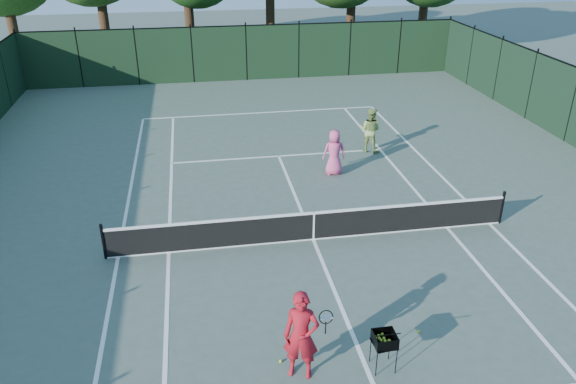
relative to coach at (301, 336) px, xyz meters
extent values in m
plane|color=#48584D|center=(1.37, 5.14, -0.98)|extent=(90.00, 90.00, 0.00)
cube|color=white|center=(-4.11, 5.14, -0.98)|extent=(0.10, 23.77, 0.01)
cube|color=white|center=(6.86, 5.14, -0.98)|extent=(0.10, 23.77, 0.01)
cube|color=white|center=(-2.74, 5.14, -0.98)|extent=(0.10, 23.77, 0.01)
cube|color=white|center=(5.49, 5.14, -0.98)|extent=(0.10, 23.77, 0.01)
cube|color=white|center=(1.37, 17.02, -0.98)|extent=(10.97, 0.10, 0.01)
cube|color=white|center=(1.37, 11.54, -0.98)|extent=(8.23, 0.10, 0.01)
cube|color=white|center=(1.37, 5.14, -0.98)|extent=(0.10, 12.80, 0.01)
cube|color=black|center=(1.37, 5.14, -0.53)|extent=(11.60, 0.03, 0.85)
cube|color=white|center=(1.37, 5.14, -0.11)|extent=(11.60, 0.05, 0.07)
cube|color=white|center=(1.37, 5.14, -0.96)|extent=(11.60, 0.05, 0.04)
cube|color=white|center=(1.37, 5.14, -0.53)|extent=(0.05, 0.04, 0.91)
cylinder|color=black|center=(-4.43, 5.14, -0.45)|extent=(0.09, 0.09, 1.06)
cylinder|color=black|center=(7.17, 5.14, -0.45)|extent=(0.09, 0.09, 1.06)
cube|color=black|center=(1.37, 23.14, 0.52)|extent=(24.00, 0.05, 3.00)
cylinder|color=black|center=(-11.63, 26.64, 1.27)|extent=(0.56, 0.56, 4.50)
cylinder|color=black|center=(-6.63, 27.14, 1.42)|extent=(0.56, 0.56, 4.80)
cylinder|color=black|center=(-1.63, 26.94, 1.17)|extent=(0.56, 0.56, 4.30)
cylinder|color=black|center=(3.37, 27.44, 1.52)|extent=(0.56, 0.56, 5.00)
cylinder|color=black|center=(8.37, 26.74, 1.32)|extent=(0.56, 0.56, 4.60)
cylinder|color=black|center=(13.37, 27.24, 1.22)|extent=(0.56, 0.56, 4.40)
imported|color=#A6131F|center=(0.00, 0.00, 0.00)|extent=(0.83, 0.67, 1.96)
cylinder|color=black|center=(0.54, 0.19, -0.03)|extent=(0.03, 0.03, 0.30)
torus|color=black|center=(0.54, 0.19, 0.24)|extent=(0.30, 0.10, 0.30)
imported|color=#D84C80|center=(3.07, 9.54, -0.15)|extent=(0.85, 0.59, 1.67)
imported|color=#82A251|center=(4.99, 11.45, -0.09)|extent=(1.09, 1.06, 1.78)
cylinder|color=black|center=(1.49, -0.32, -0.68)|extent=(0.02, 0.02, 0.61)
cylinder|color=black|center=(1.90, -0.32, -0.68)|extent=(0.02, 0.02, 0.61)
cylinder|color=black|center=(1.49, 0.09, -0.68)|extent=(0.02, 0.02, 0.61)
cylinder|color=black|center=(1.90, 0.09, -0.68)|extent=(0.02, 0.02, 0.61)
cube|color=black|center=(1.70, -0.12, -0.24)|extent=(0.50, 0.50, 0.26)
sphere|color=#B7DD2D|center=(1.70, -0.12, -0.31)|extent=(0.07, 0.07, 0.07)
sphere|color=#B7DD2D|center=(1.70, -0.12, -0.31)|extent=(0.07, 0.07, 0.07)
sphere|color=#B7DD2D|center=(1.70, -0.12, -0.31)|extent=(0.07, 0.07, 0.07)
sphere|color=#B7DD2D|center=(1.70, -0.12, -0.31)|extent=(0.07, 0.07, 0.07)
sphere|color=#B7DD2D|center=(1.70, -0.12, -0.31)|extent=(0.07, 0.07, 0.07)
sphere|color=#B7DD2D|center=(1.70, -0.12, -0.31)|extent=(0.07, 0.07, 0.07)
sphere|color=#B7DD2D|center=(1.70, -0.12, -0.31)|extent=(0.07, 0.07, 0.07)
sphere|color=#B7DD2D|center=(1.70, -0.12, -0.31)|extent=(0.07, 0.07, 0.07)
sphere|color=#B7DD2D|center=(1.70, -0.12, -0.31)|extent=(0.07, 0.07, 0.07)
sphere|color=#B7DD2D|center=(1.70, -0.12, -0.31)|extent=(0.07, 0.07, 0.07)
sphere|color=#B7DD2D|center=(1.70, -0.12, -0.31)|extent=(0.07, 0.07, 0.07)
sphere|color=#B7DD2D|center=(1.70, -0.12, -0.31)|extent=(0.07, 0.07, 0.07)
sphere|color=#B7DD2D|center=(1.70, -0.12, -0.31)|extent=(0.07, 0.07, 0.07)
sphere|color=#B7DD2D|center=(1.70, -0.12, -0.31)|extent=(0.07, 0.07, 0.07)
sphere|color=#B7DD2D|center=(1.70, -0.12, -0.31)|extent=(0.07, 0.07, 0.07)
sphere|color=#B7DD2D|center=(1.70, -0.12, -0.31)|extent=(0.07, 0.07, 0.07)
sphere|color=#B7DD2D|center=(1.70, -0.12, -0.31)|extent=(0.07, 0.07, 0.07)
sphere|color=#B7DD2D|center=(1.70, -0.12, -0.31)|extent=(0.07, 0.07, 0.07)
sphere|color=#B2CF2A|center=(2.85, 0.78, -0.95)|extent=(0.07, 0.07, 0.07)
sphere|color=#B9D02A|center=(-0.36, 0.38, -0.95)|extent=(0.07, 0.07, 0.07)
camera|label=1|loc=(-1.74, -8.49, 7.42)|focal=35.00mm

